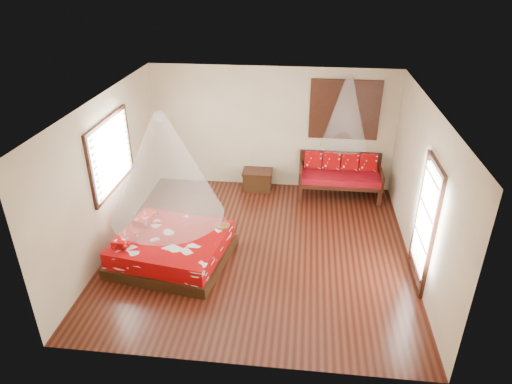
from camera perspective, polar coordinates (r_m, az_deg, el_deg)
room at (r=7.91m, az=0.42°, el=1.32°), size 5.54×5.54×2.84m
bed at (r=8.32m, az=-10.52°, el=-6.94°), size 2.15×2.00×0.63m
daybed at (r=10.44m, az=10.45°, el=2.26°), size 1.84×0.82×0.96m
storage_chest at (r=10.64m, az=0.18°, el=1.54°), size 0.68×0.50×0.47m
shutter_panel at (r=10.26m, az=11.01°, el=10.03°), size 1.52×0.06×1.32m
window_left at (r=8.65m, az=-17.62°, el=4.52°), size 0.10×1.74×1.34m
glazed_door at (r=7.76m, az=20.33°, el=-3.90°), size 0.08×1.02×2.16m
wine_tray at (r=8.32m, az=-4.16°, el=-4.01°), size 0.25×0.25×0.20m
mosquito_net_main at (r=7.54m, az=-11.44°, el=3.14°), size 1.90×1.90×1.80m
mosquito_net_daybed at (r=9.78m, az=11.22°, el=9.78°), size 0.98×0.98×1.50m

